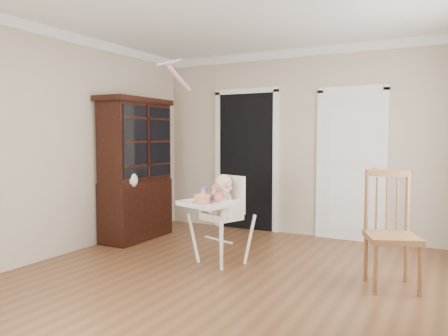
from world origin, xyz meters
The scene contains 14 objects.
floor centered at (0.00, 0.00, 0.00)m, with size 5.00×5.00×0.00m, color brown.
ceiling centered at (0.00, 0.00, 2.70)m, with size 5.00×5.00×0.00m, color white.
wall_back centered at (0.00, 2.50, 1.35)m, with size 4.50×4.50×0.00m, color #C5B799.
wall_left centered at (-2.25, 0.00, 1.35)m, with size 5.00×5.00×0.00m, color #C5B799.
crown_molding centered at (0.00, 0.00, 2.64)m, with size 4.50×5.00×0.12m, color white, non-canonical shape.
doorway centered at (-0.90, 2.48, 1.11)m, with size 1.06×0.05×2.22m.
closet_door centered at (0.70, 2.48, 1.02)m, with size 0.96×0.09×2.13m.
high_chair centered at (-0.36, 0.65, 0.63)m, with size 0.78×0.87×1.01m.
baby centered at (-0.35, 0.67, 0.78)m, with size 0.28×0.28×0.46m.
cake centered at (-0.48, 0.42, 0.76)m, with size 0.22×0.22×0.10m.
sippy_cup centered at (-0.58, 0.64, 0.78)m, with size 0.08×0.08×0.19m.
china_cabinet centered at (-1.99, 1.16, 0.99)m, with size 0.52×1.17×1.97m.
dining_chair centered at (1.44, 0.69, 0.52)m, with size 0.59×0.59×1.11m.
streamer centered at (-0.53, -0.11, 2.16)m, with size 0.03×0.50×0.02m, color pink, non-canonical shape.
Camera 1 is at (1.93, -3.66, 1.43)m, focal length 35.00 mm.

